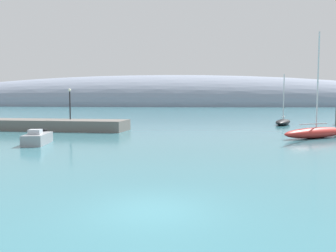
# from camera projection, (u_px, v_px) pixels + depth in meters

# --- Properties ---
(water) EXTENTS (600.00, 600.00, 0.00)m
(water) POSITION_uv_depth(u_px,v_px,m) (152.00, 210.00, 11.30)
(water) COLOR #38727F
(water) RESTS_ON ground
(breakwater_rocks) EXTENTS (25.66, 6.12, 1.26)m
(breakwater_rocks) POSITION_uv_depth(u_px,v_px,m) (25.00, 124.00, 41.49)
(breakwater_rocks) COLOR #66605B
(breakwater_rocks) RESTS_ON ground
(distant_ridge) EXTENTS (320.39, 58.56, 35.10)m
(distant_ridge) POSITION_uv_depth(u_px,v_px,m) (156.00, 106.00, 195.86)
(distant_ridge) COLOR gray
(distant_ridge) RESTS_ON ground
(sailboat_black_near_shore) EXTENTS (4.19, 7.48, 7.33)m
(sailboat_black_near_shore) POSITION_uv_depth(u_px,v_px,m) (283.00, 122.00, 49.79)
(sailboat_black_near_shore) COLOR black
(sailboat_black_near_shore) RESTS_ON water
(sailboat_red_outer_mooring) EXTENTS (7.76, 5.99, 10.03)m
(sailboat_red_outer_mooring) POSITION_uv_depth(u_px,v_px,m) (316.00, 132.00, 32.49)
(sailboat_red_outer_mooring) COLOR red
(sailboat_red_outer_mooring) RESTS_ON water
(motorboat_grey_foreground) EXTENTS (2.27, 4.41, 1.27)m
(motorboat_grey_foreground) POSITION_uv_depth(u_px,v_px,m) (38.00, 138.00, 27.98)
(motorboat_grey_foreground) COLOR gray
(motorboat_grey_foreground) RESTS_ON water
(harbor_lamp_post) EXTENTS (0.36, 0.36, 3.75)m
(harbor_lamp_post) POSITION_uv_depth(u_px,v_px,m) (70.00, 100.00, 41.37)
(harbor_lamp_post) COLOR black
(harbor_lamp_post) RESTS_ON breakwater_rocks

